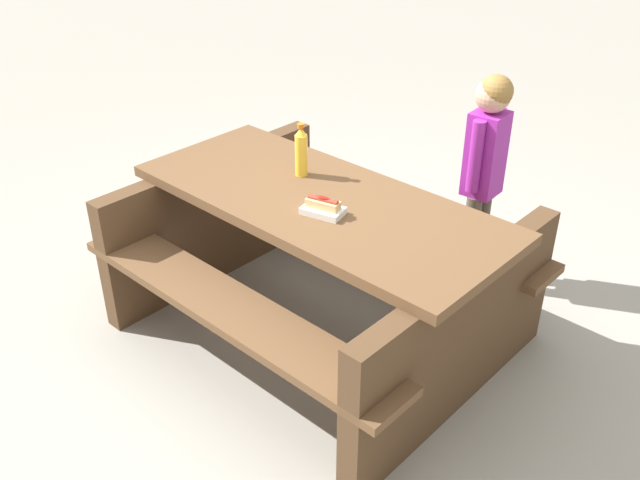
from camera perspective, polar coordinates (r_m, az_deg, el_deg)
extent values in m
plane|color=gray|center=(3.60, 0.00, -7.20)|extent=(30.00, 30.00, 0.00)
cube|color=brown|center=(3.21, 0.00, 3.07)|extent=(1.82, 0.81, 0.05)
cube|color=brown|center=(3.73, 5.86, 1.97)|extent=(1.81, 0.33, 0.04)
cube|color=brown|center=(3.04, -7.23, -5.51)|extent=(1.81, 0.33, 0.04)
cube|color=#4D3520|center=(3.02, 11.03, -8.01)|extent=(0.14, 1.40, 0.70)
cube|color=#4D3520|center=(3.89, -8.46, 1.77)|extent=(0.14, 1.40, 0.70)
cylinder|color=yellow|center=(3.37, -1.52, 6.85)|extent=(0.06, 0.06, 0.20)
cone|color=yellow|center=(3.32, -1.55, 8.76)|extent=(0.05, 0.05, 0.04)
cylinder|color=orange|center=(3.31, -1.56, 9.23)|extent=(0.03, 0.03, 0.02)
cube|color=white|center=(3.05, 0.25, 2.38)|extent=(0.20, 0.15, 0.03)
cube|color=#D8B272|center=(3.03, 0.25, 2.93)|extent=(0.16, 0.09, 0.04)
cylinder|color=maroon|center=(3.03, 0.25, 3.23)|extent=(0.14, 0.06, 0.03)
ellipsoid|color=maroon|center=(3.02, 0.25, 3.43)|extent=(0.07, 0.04, 0.01)
cylinder|color=brown|center=(3.90, 11.99, -0.01)|extent=(0.08, 0.08, 0.53)
cylinder|color=brown|center=(3.99, 12.80, 0.66)|extent=(0.08, 0.08, 0.53)
cube|color=purple|center=(3.73, 13.23, 6.79)|extent=(0.17, 0.18, 0.45)
cylinder|color=purple|center=(3.63, 12.45, 6.58)|extent=(0.07, 0.07, 0.38)
cylinder|color=purple|center=(3.81, 14.05, 7.60)|extent=(0.07, 0.07, 0.38)
sphere|color=tan|center=(3.62, 13.81, 11.29)|extent=(0.18, 0.18, 0.18)
sphere|color=olive|center=(3.61, 14.05, 11.56)|extent=(0.17, 0.17, 0.17)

